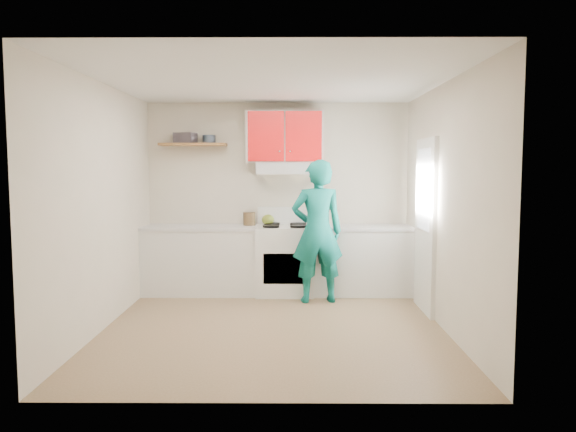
{
  "coord_description": "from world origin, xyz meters",
  "views": [
    {
      "loc": [
        0.19,
        -5.75,
        1.71
      ],
      "look_at": [
        0.15,
        0.55,
        1.15
      ],
      "focal_mm": 34.16,
      "sensor_mm": 36.0,
      "label": 1
    }
  ],
  "objects_px": {
    "crock": "(249,220)",
    "person": "(317,231)",
    "stove": "(285,260)",
    "tin": "(209,139)",
    "kettle": "(268,220)"
  },
  "relations": [
    {
      "from": "tin",
      "to": "crock",
      "type": "xyz_separation_m",
      "value": [
        0.55,
        -0.07,
        -1.09
      ]
    },
    {
      "from": "tin",
      "to": "kettle",
      "type": "xyz_separation_m",
      "value": [
        0.8,
        -0.03,
        -1.1
      ]
    },
    {
      "from": "stove",
      "to": "crock",
      "type": "xyz_separation_m",
      "value": [
        -0.49,
        0.1,
        0.54
      ]
    },
    {
      "from": "stove",
      "to": "person",
      "type": "relative_size",
      "value": 0.51
    },
    {
      "from": "tin",
      "to": "crock",
      "type": "height_order",
      "value": "tin"
    },
    {
      "from": "tin",
      "to": "stove",
      "type": "bearing_deg",
      "value": -9.68
    },
    {
      "from": "stove",
      "to": "tin",
      "type": "bearing_deg",
      "value": 170.32
    },
    {
      "from": "stove",
      "to": "person",
      "type": "xyz_separation_m",
      "value": [
        0.42,
        -0.45,
        0.44
      ]
    },
    {
      "from": "kettle",
      "to": "stove",
      "type": "bearing_deg",
      "value": -37.34
    },
    {
      "from": "kettle",
      "to": "person",
      "type": "xyz_separation_m",
      "value": [
        0.65,
        -0.59,
        -0.09
      ]
    },
    {
      "from": "stove",
      "to": "kettle",
      "type": "xyz_separation_m",
      "value": [
        -0.23,
        0.14,
        0.53
      ]
    },
    {
      "from": "tin",
      "to": "crock",
      "type": "distance_m",
      "value": 1.22
    },
    {
      "from": "crock",
      "to": "person",
      "type": "xyz_separation_m",
      "value": [
        0.9,
        -0.55,
        -0.1
      ]
    },
    {
      "from": "crock",
      "to": "person",
      "type": "height_order",
      "value": "person"
    },
    {
      "from": "tin",
      "to": "person",
      "type": "relative_size",
      "value": 0.1
    }
  ]
}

